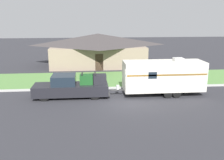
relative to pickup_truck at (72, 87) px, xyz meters
The scene contains 7 objects.
ground_plane 4.41m from the pickup_truck, 21.62° to the right, with size 120.00×120.00×0.00m, color #2D2D33.
curb_strip 4.63m from the pickup_truck, 28.25° to the left, with size 80.00×0.30×0.14m.
lawn_strip 7.12m from the pickup_truck, 55.33° to the left, with size 80.00×7.00×0.03m.
house_across_street 14.43m from the pickup_truck, 79.12° to the left, with size 13.31×8.41×4.30m.
pickup_truck is the anchor object (origin of this frame).
travel_trailer 7.83m from the pickup_truck, ahead, with size 7.95×2.27×3.20m.
mailbox 9.24m from the pickup_truck, 17.71° to the left, with size 0.48×0.20×1.38m.
Camera 1 is at (-2.48, -18.65, 6.67)m, focal length 40.00 mm.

